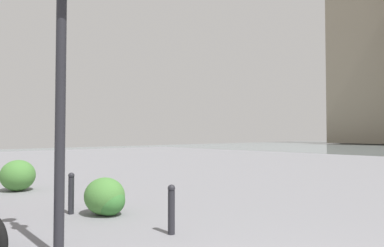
{
  "coord_description": "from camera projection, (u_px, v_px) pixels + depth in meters",
  "views": [
    {
      "loc": [
        -0.91,
        2.55,
        1.7
      ],
      "look_at": [
        7.84,
        -5.65,
        2.08
      ],
      "focal_mm": 31.81,
      "sensor_mm": 36.0,
      "label": 1
    }
  ],
  "objects": [
    {
      "name": "building_annex",
      "position": [
        373.0,
        66.0,
        65.93
      ],
      "size": [
        13.5,
        11.29,
        31.97
      ],
      "color": "gray",
      "rests_on": "ground"
    },
    {
      "name": "lamppost",
      "position": [
        61.0,
        57.0,
        4.76
      ],
      "size": [
        0.98,
        0.28,
        4.2
      ],
      "color": "#232328",
      "rests_on": "ground"
    },
    {
      "name": "bollard_near",
      "position": [
        171.0,
        208.0,
        5.79
      ],
      "size": [
        0.13,
        0.13,
        0.84
      ],
      "color": "#232328",
      "rests_on": "ground"
    },
    {
      "name": "bollard_mid",
      "position": [
        71.0,
        192.0,
        7.26
      ],
      "size": [
        0.13,
        0.13,
        0.88
      ],
      "color": "#232328",
      "rests_on": "ground"
    },
    {
      "name": "shrub_low",
      "position": [
        105.0,
        196.0,
        7.2
      ],
      "size": [
        0.92,
        0.83,
        0.78
      ],
      "color": "#477F38",
      "rests_on": "ground"
    },
    {
      "name": "shrub_round",
      "position": [
        18.0,
        175.0,
        10.22
      ],
      "size": [
        1.09,
        0.98,
        0.93
      ],
      "color": "#477F38",
      "rests_on": "ground"
    },
    {
      "name": "shrub_wide",
      "position": [
        109.0,
        201.0,
        7.12
      ],
      "size": [
        0.72,
        0.65,
        0.61
      ],
      "color": "#387533",
      "rests_on": "ground"
    }
  ]
}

